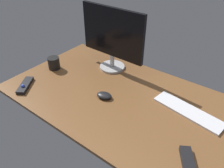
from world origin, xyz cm
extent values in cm
cube|color=brown|center=(0.00, 0.00, 1.00)|extent=(140.00, 84.00, 2.00)
cylinder|color=#BABABA|center=(-22.49, 24.72, 2.79)|extent=(18.55, 18.55, 1.59)
cylinder|color=#BABABA|center=(-22.49, 24.72, 8.13)|extent=(3.14, 3.14, 9.08)
cube|color=black|center=(-22.49, 24.72, 29.75)|extent=(50.41, 3.65, 34.17)
cube|color=white|center=(41.63, 11.44, 2.62)|extent=(41.65, 17.26, 1.24)
ellipsoid|color=black|center=(-4.59, -6.98, 3.56)|extent=(10.78, 8.45, 3.12)
cube|color=black|center=(-53.33, -29.60, 3.11)|extent=(14.74, 17.92, 2.23)
sphere|color=blue|center=(-51.55, -32.17, 4.65)|extent=(2.41, 2.41, 2.41)
cube|color=black|center=(54.88, -22.23, 3.26)|extent=(13.73, 17.66, 2.52)
cylinder|color=black|center=(-56.20, -2.17, 6.45)|extent=(8.55, 8.55, 8.90)
camera|label=1|loc=(63.95, -89.26, 86.90)|focal=35.36mm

